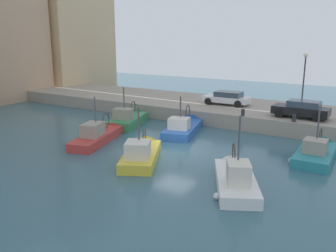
{
  "coord_description": "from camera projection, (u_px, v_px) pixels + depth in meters",
  "views": [
    {
      "loc": [
        -19.73,
        -11.68,
        7.36
      ],
      "look_at": [
        1.27,
        1.33,
        1.2
      ],
      "focal_mm": 38.18,
      "sensor_mm": 36.0,
      "label": 1
    }
  ],
  "objects": [
    {
      "name": "mooring_bollard_south",
      "position": [
        294.0,
        118.0,
        26.67
      ],
      "size": [
        0.28,
        0.28,
        0.55
      ],
      "primitive_type": "cylinder",
      "color": "#2D2D33",
      "rests_on": "quay_wall"
    },
    {
      "name": "fishing_boat_green",
      "position": [
        129.0,
        123.0,
        31.0
      ],
      "size": [
        6.02,
        3.49,
        4.29
      ],
      "color": "#388951",
      "rests_on": "ground"
    },
    {
      "name": "fishing_boat_teal",
      "position": [
        316.0,
        156.0,
        22.45
      ],
      "size": [
        5.78,
        2.33,
        4.16
      ],
      "color": "teal",
      "rests_on": "ground"
    },
    {
      "name": "parked_car_black",
      "position": [
        301.0,
        109.0,
        27.9
      ],
      "size": [
        2.03,
        4.23,
        1.37
      ],
      "color": "black",
      "rests_on": "quay_wall"
    },
    {
      "name": "mooring_bollard_mid",
      "position": [
        243.0,
        112.0,
        28.71
      ],
      "size": [
        0.28,
        0.28,
        0.55
      ],
      "primitive_type": "cylinder",
      "color": "#2D2D33",
      "rests_on": "quay_wall"
    },
    {
      "name": "parked_car_white",
      "position": [
        227.0,
        98.0,
        33.36
      ],
      "size": [
        2.17,
        4.32,
        1.26
      ],
      "color": "silver",
      "rests_on": "quay_wall"
    },
    {
      "name": "fishing_boat_red",
      "position": [
        99.0,
        139.0,
        26.12
      ],
      "size": [
        6.76,
        3.41,
        4.08
      ],
      "color": "#BC3833",
      "rests_on": "ground"
    },
    {
      "name": "fishing_boat_white",
      "position": [
        235.0,
        181.0,
        18.39
      ],
      "size": [
        6.1,
        4.29,
        4.64
      ],
      "color": "white",
      "rests_on": "ground"
    },
    {
      "name": "quay_wall",
      "position": [
        238.0,
        112.0,
        33.37
      ],
      "size": [
        9.0,
        56.0,
        1.2
      ],
      "primitive_type": "cube",
      "color": "#9E9384",
      "rests_on": "ground"
    },
    {
      "name": "waterfront_building_west",
      "position": [
        70.0,
        11.0,
        49.04
      ],
      "size": [
        11.01,
        7.2,
        21.74
      ],
      "color": "#D1B284",
      "rests_on": "ground"
    },
    {
      "name": "water_surface",
      "position": [
        175.0,
        150.0,
        24.02
      ],
      "size": [
        80.0,
        80.0,
        0.0
      ],
      "primitive_type": "plane",
      "color": "#386070",
      "rests_on": "ground"
    },
    {
      "name": "fishing_boat_yellow",
      "position": [
        142.0,
        157.0,
        22.19
      ],
      "size": [
        6.07,
        4.31,
        4.34
      ],
      "color": "gold",
      "rests_on": "ground"
    },
    {
      "name": "quay_streetlamp",
      "position": [
        304.0,
        72.0,
        30.94
      ],
      "size": [
        0.36,
        0.36,
        4.83
      ],
      "color": "#38383D",
      "rests_on": "quay_wall"
    },
    {
      "name": "fishing_boat_blue",
      "position": [
        184.0,
        130.0,
        28.62
      ],
      "size": [
        6.61,
        3.56,
        3.98
      ],
      "color": "#2D60B7",
      "rests_on": "ground"
    }
  ]
}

